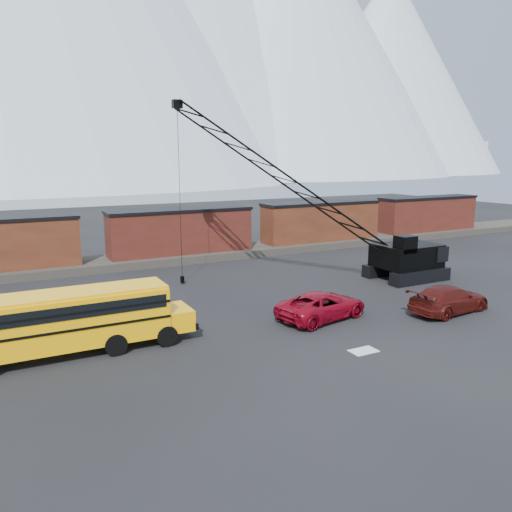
{
  "coord_description": "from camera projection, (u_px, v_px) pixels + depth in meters",
  "views": [
    {
      "loc": [
        -15.33,
        -22.48,
        9.6
      ],
      "look_at": [
        0.12,
        6.96,
        3.0
      ],
      "focal_mm": 35.0,
      "sensor_mm": 36.0,
      "label": 1
    }
  ],
  "objects": [
    {
      "name": "boxcar_east_far",
      "position": [
        428.0,
        214.0,
        61.54
      ],
      "size": [
        13.7,
        3.1,
        4.17
      ],
      "color": "#581B19",
      "rests_on": "gravel_berm"
    },
    {
      "name": "crawler_crane",
      "position": [
        289.0,
        182.0,
        37.5
      ],
      "size": [
        19.77,
        9.27,
        13.86
      ],
      "color": "black",
      "rests_on": "ground"
    },
    {
      "name": "boxcar_east_near",
      "position": [
        321.0,
        221.0,
        54.24
      ],
      "size": [
        13.7,
        3.1,
        4.17
      ],
      "color": "#411C12",
      "rests_on": "gravel_berm"
    },
    {
      "name": "maroon_suv",
      "position": [
        449.0,
        299.0,
        31.27
      ],
      "size": [
        6.1,
        2.96,
        1.71
      ],
      "primitive_type": "imported",
      "rotation": [
        0.0,
        0.0,
        1.67
      ],
      "color": "#440F0C",
      "rests_on": "ground"
    },
    {
      "name": "gravel_berm",
      "position": [
        182.0,
        256.0,
        47.42
      ],
      "size": [
        120.0,
        5.0,
        0.7
      ],
      "primitive_type": "cube",
      "color": "#403A34",
      "rests_on": "ground"
    },
    {
      "name": "boxcar_mid",
      "position": [
        181.0,
        231.0,
        46.95
      ],
      "size": [
        13.7,
        3.1,
        4.17
      ],
      "color": "#581B19",
      "rests_on": "gravel_berm"
    },
    {
      "name": "red_pickup",
      "position": [
        322.0,
        305.0,
        30.03
      ],
      "size": [
        6.38,
        3.87,
        1.65
      ],
      "primitive_type": "imported",
      "rotation": [
        0.0,
        0.0,
        1.77
      ],
      "color": "maroon",
      "rests_on": "ground"
    },
    {
      "name": "school_bus",
      "position": [
        71.0,
        319.0,
        24.41
      ],
      "size": [
        11.65,
        2.65,
        3.19
      ],
      "color": "#FFAB05",
      "rests_on": "ground"
    },
    {
      "name": "snow_patch",
      "position": [
        364.0,
        351.0,
        25.13
      ],
      "size": [
        1.4,
        0.9,
        0.02
      ],
      "primitive_type": "cube",
      "color": "silver",
      "rests_on": "ground"
    },
    {
      "name": "ground",
      "position": [
        311.0,
        329.0,
        28.38
      ],
      "size": [
        160.0,
        160.0,
        0.0
      ],
      "primitive_type": "plane",
      "color": "black",
      "rests_on": "ground"
    }
  ]
}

